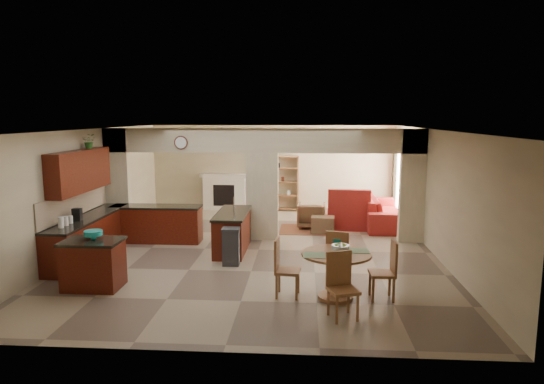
# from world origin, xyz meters

# --- Properties ---
(floor) EXTENTS (10.00, 10.00, 0.00)m
(floor) POSITION_xyz_m (0.00, 0.00, 0.00)
(floor) COLOR gray
(floor) RESTS_ON ground
(ceiling) EXTENTS (10.00, 10.00, 0.00)m
(ceiling) POSITION_xyz_m (0.00, 0.00, 2.80)
(ceiling) COLOR white
(ceiling) RESTS_ON wall_back
(wall_back) EXTENTS (8.00, 0.00, 8.00)m
(wall_back) POSITION_xyz_m (0.00, 5.00, 1.40)
(wall_back) COLOR beige
(wall_back) RESTS_ON floor
(wall_front) EXTENTS (8.00, 0.00, 8.00)m
(wall_front) POSITION_xyz_m (0.00, -5.00, 1.40)
(wall_front) COLOR beige
(wall_front) RESTS_ON floor
(wall_left) EXTENTS (0.00, 10.00, 10.00)m
(wall_left) POSITION_xyz_m (-4.00, 0.00, 1.40)
(wall_left) COLOR beige
(wall_left) RESTS_ON floor
(wall_right) EXTENTS (0.00, 10.00, 10.00)m
(wall_right) POSITION_xyz_m (4.00, 0.00, 1.40)
(wall_right) COLOR beige
(wall_right) RESTS_ON floor
(partition_left_pier) EXTENTS (0.60, 0.25, 2.80)m
(partition_left_pier) POSITION_xyz_m (-3.70, 1.00, 1.40)
(partition_left_pier) COLOR beige
(partition_left_pier) RESTS_ON floor
(partition_center_pier) EXTENTS (0.80, 0.25, 2.20)m
(partition_center_pier) POSITION_xyz_m (0.00, 1.00, 1.10)
(partition_center_pier) COLOR beige
(partition_center_pier) RESTS_ON floor
(partition_right_pier) EXTENTS (0.60, 0.25, 2.80)m
(partition_right_pier) POSITION_xyz_m (3.70, 1.00, 1.40)
(partition_right_pier) COLOR beige
(partition_right_pier) RESTS_ON floor
(partition_header) EXTENTS (8.00, 0.25, 0.60)m
(partition_header) POSITION_xyz_m (0.00, 1.00, 2.50)
(partition_header) COLOR beige
(partition_header) RESTS_ON partition_center_pier
(kitchen_counter) EXTENTS (2.52, 3.29, 1.48)m
(kitchen_counter) POSITION_xyz_m (-3.26, -0.25, 0.46)
(kitchen_counter) COLOR #3B0806
(kitchen_counter) RESTS_ON floor
(upper_cabinets) EXTENTS (0.35, 2.40, 0.90)m
(upper_cabinets) POSITION_xyz_m (-3.82, -0.80, 1.92)
(upper_cabinets) COLOR #3B0806
(upper_cabinets) RESTS_ON wall_left
(peninsula) EXTENTS (0.70, 1.85, 0.91)m
(peninsula) POSITION_xyz_m (-0.60, -0.11, 0.46)
(peninsula) COLOR #3B0806
(peninsula) RESTS_ON floor
(wall_clock) EXTENTS (0.34, 0.03, 0.34)m
(wall_clock) POSITION_xyz_m (-2.00, 0.85, 2.45)
(wall_clock) COLOR #50271A
(wall_clock) RESTS_ON partition_header
(rug) EXTENTS (1.60, 1.30, 0.01)m
(rug) POSITION_xyz_m (1.20, 2.10, 0.01)
(rug) COLOR brown
(rug) RESTS_ON floor
(fireplace) EXTENTS (1.60, 0.35, 1.20)m
(fireplace) POSITION_xyz_m (-1.60, 4.83, 0.61)
(fireplace) COLOR silver
(fireplace) RESTS_ON floor
(shelving_unit) EXTENTS (1.00, 0.32, 1.80)m
(shelving_unit) POSITION_xyz_m (0.35, 4.82, 0.90)
(shelving_unit) COLOR brown
(shelving_unit) RESTS_ON floor
(window_a) EXTENTS (0.02, 0.90, 1.90)m
(window_a) POSITION_xyz_m (3.97, 2.30, 1.20)
(window_a) COLOR white
(window_a) RESTS_ON wall_right
(window_b) EXTENTS (0.02, 0.90, 1.90)m
(window_b) POSITION_xyz_m (3.97, 4.00, 1.20)
(window_b) COLOR white
(window_b) RESTS_ON wall_right
(glazed_door) EXTENTS (0.02, 0.70, 2.10)m
(glazed_door) POSITION_xyz_m (3.97, 3.15, 1.05)
(glazed_door) COLOR white
(glazed_door) RESTS_ON wall_right
(drape_a_left) EXTENTS (0.10, 0.28, 2.30)m
(drape_a_left) POSITION_xyz_m (3.93, 1.70, 1.20)
(drape_a_left) COLOR #3D1B18
(drape_a_left) RESTS_ON wall_right
(drape_a_right) EXTENTS (0.10, 0.28, 2.30)m
(drape_a_right) POSITION_xyz_m (3.93, 2.90, 1.20)
(drape_a_right) COLOR #3D1B18
(drape_a_right) RESTS_ON wall_right
(drape_b_left) EXTENTS (0.10, 0.28, 2.30)m
(drape_b_left) POSITION_xyz_m (3.93, 3.40, 1.20)
(drape_b_left) COLOR #3D1B18
(drape_b_left) RESTS_ON wall_right
(drape_b_right) EXTENTS (0.10, 0.28, 2.30)m
(drape_b_right) POSITION_xyz_m (3.93, 4.60, 1.20)
(drape_b_right) COLOR #3D1B18
(drape_b_right) RESTS_ON wall_right
(ceiling_fan) EXTENTS (1.00, 1.00, 0.10)m
(ceiling_fan) POSITION_xyz_m (1.50, 3.00, 2.56)
(ceiling_fan) COLOR white
(ceiling_fan) RESTS_ON ceiling
(kitchen_island) EXTENTS (1.04, 0.74, 0.90)m
(kitchen_island) POSITION_xyz_m (-2.75, -2.74, 0.45)
(kitchen_island) COLOR #3B0806
(kitchen_island) RESTS_ON floor
(teal_bowl) EXTENTS (0.33, 0.33, 0.16)m
(teal_bowl) POSITION_xyz_m (-2.75, -2.66, 0.97)
(teal_bowl) COLOR teal
(teal_bowl) RESTS_ON kitchen_island
(trash_can) EXTENTS (0.35, 0.30, 0.73)m
(trash_can) POSITION_xyz_m (-0.47, -1.20, 0.37)
(trash_can) COLOR #29292B
(trash_can) RESTS_ON floor
(dining_table) EXTENTS (1.19, 1.19, 0.81)m
(dining_table) POSITION_xyz_m (1.61, -2.98, 0.53)
(dining_table) COLOR brown
(dining_table) RESTS_ON floor
(fruit_bowl) EXTENTS (0.30, 0.30, 0.16)m
(fruit_bowl) POSITION_xyz_m (1.67, -2.98, 0.89)
(fruit_bowl) COLOR #8ABD28
(fruit_bowl) RESTS_ON dining_table
(sofa) EXTENTS (2.84, 1.13, 0.83)m
(sofa) POSITION_xyz_m (3.30, 2.86, 0.41)
(sofa) COLOR maroon
(sofa) RESTS_ON floor
(chaise) EXTENTS (1.17, 0.97, 0.46)m
(chaise) POSITION_xyz_m (2.27, 2.40, 0.23)
(chaise) COLOR maroon
(chaise) RESTS_ON floor
(armchair) EXTENTS (0.80, 0.82, 0.70)m
(armchair) POSITION_xyz_m (1.26, 2.36, 0.35)
(armchair) COLOR maroon
(armchair) RESTS_ON floor
(ottoman) EXTENTS (0.65, 0.65, 0.45)m
(ottoman) POSITION_xyz_m (1.56, 1.84, 0.22)
(ottoman) COLOR maroon
(ottoman) RESTS_ON floor
(plant) EXTENTS (0.37, 0.34, 0.33)m
(plant) POSITION_xyz_m (-3.82, -0.26, 2.54)
(plant) COLOR #215516
(plant) RESTS_ON upper_cabinets
(chair_north) EXTENTS (0.50, 0.50, 1.02)m
(chair_north) POSITION_xyz_m (1.69, -2.22, 0.55)
(chair_north) COLOR brown
(chair_north) RESTS_ON floor
(chair_east) EXTENTS (0.44, 0.43, 1.02)m
(chair_east) POSITION_xyz_m (2.47, -2.94, 0.55)
(chair_east) COLOR brown
(chair_east) RESTS_ON floor
(chair_south) EXTENTS (0.53, 0.53, 1.02)m
(chair_south) POSITION_xyz_m (1.64, -3.71, 0.55)
(chair_south) COLOR brown
(chair_south) RESTS_ON floor
(chair_west) EXTENTS (0.45, 0.45, 1.02)m
(chair_west) POSITION_xyz_m (0.70, -2.90, 0.55)
(chair_west) COLOR brown
(chair_west) RESTS_ON floor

